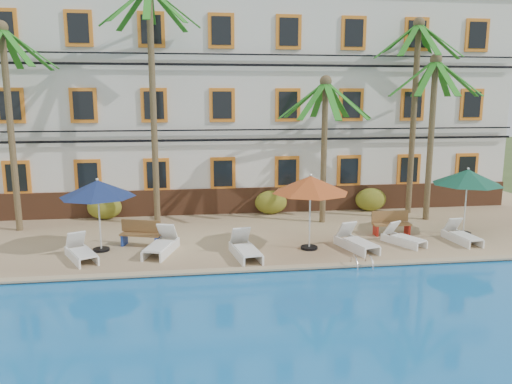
{
  "coord_description": "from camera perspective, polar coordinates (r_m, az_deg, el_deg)",
  "views": [
    {
      "loc": [
        -3.07,
        -15.73,
        5.61
      ],
      "look_at": [
        -0.5,
        3.0,
        2.0
      ],
      "focal_mm": 35.0,
      "sensor_mm": 36.0,
      "label": 1
    }
  ],
  "objects": [
    {
      "name": "shrub_right",
      "position": [
        24.4,
        12.98,
        -0.84
      ],
      "size": [
        1.5,
        0.9,
        1.1
      ],
      "primitive_type": "ellipsoid",
      "color": "#2B5518",
      "rests_on": "pool_deck"
    },
    {
      "name": "lounger_f",
      "position": [
        20.28,
        22.42,
        -4.56
      ],
      "size": [
        0.78,
        1.81,
        0.83
      ],
      "color": "white",
      "rests_on": "pool_deck"
    },
    {
      "name": "umbrella_red",
      "position": [
        17.56,
        6.24,
        0.81
      ],
      "size": [
        2.73,
        2.73,
        2.73
      ],
      "color": "black",
      "rests_on": "pool_deck"
    },
    {
      "name": "pool_ladder",
      "position": [
        16.6,
        11.98,
        -8.28
      ],
      "size": [
        0.54,
        0.74,
        0.74
      ],
      "color": "silver",
      "rests_on": "ground"
    },
    {
      "name": "shrub_left",
      "position": [
        23.15,
        -16.93,
        -1.66
      ],
      "size": [
        1.5,
        0.9,
        1.1
      ],
      "primitive_type": "ellipsoid",
      "color": "#2B5518",
      "rests_on": "pool_deck"
    },
    {
      "name": "shrub_mid",
      "position": [
        23.15,
        1.71,
        -1.19
      ],
      "size": [
        1.5,
        0.9,
        1.1
      ],
      "primitive_type": "ellipsoid",
      "color": "#2B5518",
      "rests_on": "pool_deck"
    },
    {
      "name": "palm_c",
      "position": [
        21.34,
        7.84,
        7.26
      ],
      "size": [
        3.98,
        3.98,
        6.25
      ],
      "color": "brown",
      "rests_on": "pool_deck"
    },
    {
      "name": "palm_b",
      "position": [
        21.11,
        -11.79,
        12.78
      ],
      "size": [
        3.98,
        3.98,
        9.87
      ],
      "color": "brown",
      "rests_on": "pool_deck"
    },
    {
      "name": "pool_coping",
      "position": [
        16.05,
        3.71,
        -8.61
      ],
      "size": [
        30.0,
        0.35,
        0.06
      ],
      "primitive_type": "cube",
      "color": "tan",
      "rests_on": "pool_deck"
    },
    {
      "name": "lounger_e",
      "position": [
        19.26,
        16.44,
        -5.01
      ],
      "size": [
        1.29,
        1.77,
        0.79
      ],
      "color": "white",
      "rests_on": "pool_deck"
    },
    {
      "name": "lounger_a",
      "position": [
        17.76,
        -19.38,
        -6.44
      ],
      "size": [
        1.4,
        1.94,
        0.87
      ],
      "color": "white",
      "rests_on": "pool_deck"
    },
    {
      "name": "palm_e",
      "position": [
        22.89,
        19.51,
        8.35
      ],
      "size": [
        3.98,
        3.98,
        7.16
      ],
      "color": "brown",
      "rests_on": "pool_deck"
    },
    {
      "name": "pool_deck",
      "position": [
        21.66,
        0.61,
        -3.86
      ],
      "size": [
        30.0,
        12.0,
        0.25
      ],
      "primitive_type": "cube",
      "color": "tan",
      "rests_on": "ground"
    },
    {
      "name": "umbrella_green",
      "position": [
        21.03,
        23.03,
        1.55
      ],
      "size": [
        2.68,
        2.68,
        2.68
      ],
      "color": "black",
      "rests_on": "pool_deck"
    },
    {
      "name": "bench_right",
      "position": [
        20.45,
        15.18,
        -3.41
      ],
      "size": [
        1.51,
        0.5,
        0.93
      ],
      "color": "olive",
      "rests_on": "pool_deck"
    },
    {
      "name": "ground",
      "position": [
        16.98,
        3.09,
        -8.5
      ],
      "size": [
        100.0,
        100.0,
        0.0
      ],
      "primitive_type": "plane",
      "color": "#384C23",
      "rests_on": "ground"
    },
    {
      "name": "hotel_building",
      "position": [
        25.89,
        -1.0,
        10.29
      ],
      "size": [
        25.4,
        6.44,
        10.22
      ],
      "color": "silver",
      "rests_on": "pool_deck"
    },
    {
      "name": "umbrella_blue",
      "position": [
        18.1,
        -17.64,
        0.34
      ],
      "size": [
        2.61,
        2.61,
        2.61
      ],
      "color": "black",
      "rests_on": "pool_deck"
    },
    {
      "name": "swimming_pool",
      "position": [
        10.77,
        10.57,
        -20.17
      ],
      "size": [
        26.0,
        12.0,
        0.2
      ],
      "primitive_type": "cube",
      "color": "blue",
      "rests_on": "ground"
    },
    {
      "name": "lounger_b",
      "position": [
        17.75,
        -10.76,
        -5.93
      ],
      "size": [
        1.26,
        2.1,
        0.94
      ],
      "color": "white",
      "rests_on": "pool_deck"
    },
    {
      "name": "palm_a",
      "position": [
        21.98,
        -26.48,
        9.37
      ],
      "size": [
        3.98,
        3.98,
        8.22
      ],
      "color": "brown",
      "rests_on": "pool_deck"
    },
    {
      "name": "bench_left",
      "position": [
        18.76,
        -12.94,
        -4.58
      ],
      "size": [
        1.57,
        0.92,
        0.93
      ],
      "color": "olive",
      "rests_on": "pool_deck"
    },
    {
      "name": "lounger_c",
      "position": [
        17.02,
        -1.24,
        -6.49
      ],
      "size": [
        1.0,
        2.05,
        0.93
      ],
      "color": "white",
      "rests_on": "pool_deck"
    },
    {
      "name": "palm_d",
      "position": [
        24.0,
        17.71,
        10.82
      ],
      "size": [
        3.98,
        3.98,
        8.81
      ],
      "color": "brown",
      "rests_on": "pool_deck"
    },
    {
      "name": "lounger_d",
      "position": [
        18.22,
        11.34,
        -5.54
      ],
      "size": [
        1.19,
        2.04,
        0.91
      ],
      "color": "white",
      "rests_on": "pool_deck"
    }
  ]
}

